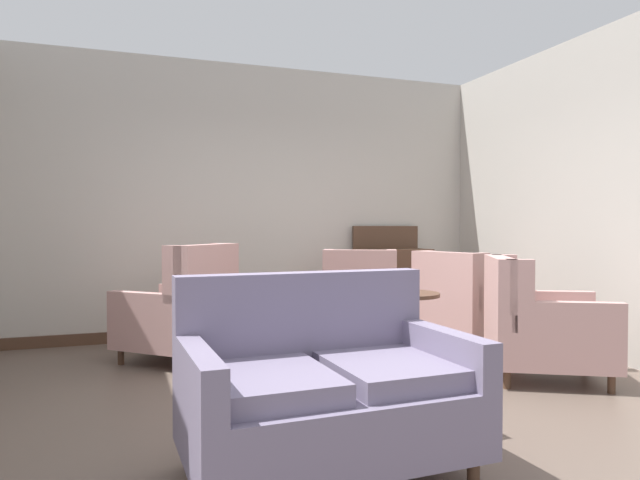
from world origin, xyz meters
name	(u,v)px	position (x,y,z in m)	size (l,w,h in m)	color
ground	(343,400)	(0.00, 0.00, 0.00)	(7.62, 7.62, 0.00)	brown
wall_back	(256,200)	(0.00, 2.66, 1.52)	(5.61, 0.08, 3.05)	#BCB7AD
wall_right	(568,196)	(2.72, 0.80, 1.52)	(0.08, 3.72, 3.05)	#BCB7AD
baseboard_back	(258,329)	(0.00, 2.61, 0.06)	(5.45, 0.03, 0.12)	#4C3323
coffee_table	(343,328)	(0.24, 0.59, 0.39)	(0.93, 0.93, 0.47)	#4C3323
porcelain_vase	(341,301)	(0.20, 0.55, 0.62)	(0.19, 0.19, 0.33)	#4C7A66
settee	(325,391)	(-0.53, -1.06, 0.41)	(1.40, 0.91, 0.97)	slate
armchair_near_window	(183,313)	(-0.94, 1.54, 0.44)	(1.17, 1.16, 1.07)	tan
armchair_near_sideboard	(462,306)	(1.74, 1.16, 0.43)	(0.98, 0.96, 0.98)	tan
armchair_far_left	(361,301)	(0.97, 1.91, 0.42)	(1.07, 1.14, 0.98)	tan
armchair_beside_settee	(538,327)	(1.68, 0.00, 0.42)	(1.18, 1.15, 0.98)	tan
side_table	(406,324)	(0.78, 0.53, 0.41)	(0.55, 0.55, 0.67)	#4C3323
sideboard	(393,284)	(1.59, 2.37, 0.54)	(0.87, 0.44, 1.23)	#4C3323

